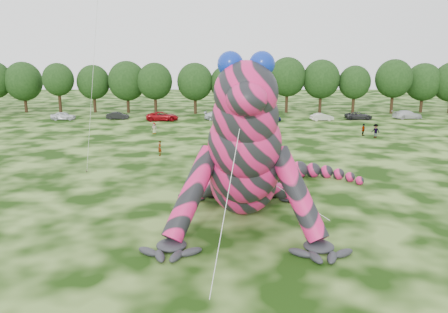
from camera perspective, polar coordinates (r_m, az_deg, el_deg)
ground at (r=28.07m, az=9.63°, el=-9.23°), size 240.00×240.00×0.00m
inflatable_gecko at (r=29.79m, az=2.51°, el=3.09°), size 18.67×22.03×10.84m
tree_2 at (r=92.89m, az=-24.66°, el=8.22°), size 7.04×6.34×9.64m
tree_3 at (r=88.54m, az=-20.76°, el=8.32°), size 5.81×5.23×9.44m
tree_4 at (r=88.17m, az=-16.65°, el=8.47°), size 6.22×5.60×9.06m
tree_5 at (r=86.26m, az=-12.51°, el=8.86°), size 7.16×6.44×9.80m
tree_6 at (r=83.52m, az=-8.99°, el=8.78°), size 6.52×5.86×9.49m
tree_7 at (r=82.81m, az=-3.80°, el=8.87°), size 6.68×6.01×9.48m
tree_8 at (r=82.84m, az=0.31°, el=8.71°), size 6.14×5.53×8.94m
tree_9 at (r=83.40m, az=3.98°, el=8.62°), size 5.27×4.74×8.68m
tree_10 at (r=85.22m, az=8.24°, el=9.22°), size 7.09×6.38×10.50m
tree_11 at (r=86.00m, az=12.54°, el=8.94°), size 7.01×6.31×10.07m
tree_12 at (r=87.14m, az=16.63°, el=8.40°), size 5.99×5.39×8.97m
tree_13 at (r=88.81m, az=21.22°, el=8.51°), size 6.83×6.15×10.13m
tree_14 at (r=92.73m, az=24.54°, el=8.15°), size 6.82×6.14×9.40m
car_0 at (r=79.46m, az=-20.25°, el=5.00°), size 4.13×1.79×1.39m
car_1 at (r=77.52m, az=-13.72°, el=5.20°), size 3.84×1.50×1.25m
car_2 at (r=74.33m, az=-8.05°, el=5.23°), size 5.66×3.02×1.51m
car_3 at (r=74.39m, az=-0.58°, el=5.36°), size 5.34×2.46×1.51m
car_4 at (r=73.10m, az=5.92°, el=5.09°), size 4.17×2.28×1.35m
car_5 at (r=75.39m, az=12.66°, el=5.06°), size 4.03×2.00×1.27m
car_6 at (r=78.54m, az=17.16°, el=5.10°), size 4.62×2.18×1.28m
car_7 at (r=82.24m, az=22.83°, el=5.07°), size 5.40×2.96×1.48m
spectator_3 at (r=62.44m, az=17.73°, el=3.34°), size 0.93×0.96×1.60m
spectator_2 at (r=61.20m, az=19.18°, el=3.17°), size 1.28×1.36×1.85m
spectator_1 at (r=51.54m, az=1.97°, el=2.18°), size 0.90×0.70×1.84m
spectator_4 at (r=61.82m, az=-9.10°, el=3.68°), size 0.86×0.67×1.56m
spectator_5 at (r=45.83m, az=6.07°, el=0.64°), size 0.81×1.60×1.65m
spectator_0 at (r=47.74m, az=-8.40°, el=1.06°), size 0.62×0.71×1.63m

